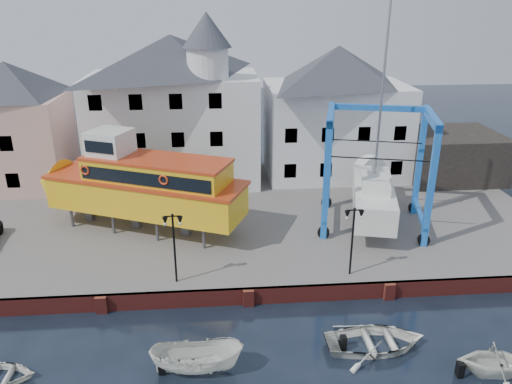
{
  "coord_description": "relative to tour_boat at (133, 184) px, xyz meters",
  "views": [
    {
      "loc": [
        -1.52,
        -23.53,
        16.13
      ],
      "look_at": [
        1.0,
        7.0,
        4.0
      ],
      "focal_mm": 35.0,
      "sensor_mm": 36.0,
      "label": 1
    }
  ],
  "objects": [
    {
      "name": "shed_dark",
      "position": [
        26.2,
        8.42,
        -1.22
      ],
      "size": [
        8.0,
        7.0,
        4.0
      ],
      "primitive_type": "cube",
      "color": "black",
      "rests_on": "hardstanding"
    },
    {
      "name": "hardstanding",
      "position": [
        7.2,
        2.42,
        -3.72
      ],
      "size": [
        44.0,
        22.0,
        1.0
      ],
      "primitive_type": "cube",
      "color": "slate",
      "rests_on": "ground"
    },
    {
      "name": "tour_boat",
      "position": [
        0.0,
        0.0,
        0.0
      ],
      "size": [
        15.85,
        9.64,
        6.82
      ],
      "rotation": [
        0.0,
        0.0,
        -0.41
      ],
      "color": "#59595E",
      "rests_on": "hardstanding"
    },
    {
      "name": "building_pink",
      "position": [
        -10.8,
        9.41,
        1.93
      ],
      "size": [
        8.0,
        7.0,
        10.3
      ],
      "color": "#D9A399",
      "rests_on": "hardstanding"
    },
    {
      "name": "building_white_right",
      "position": [
        16.2,
        10.41,
        2.38
      ],
      "size": [
        12.0,
        8.0,
        11.2
      ],
      "color": "white",
      "rests_on": "hardstanding"
    },
    {
      "name": "building_white_main",
      "position": [
        2.33,
        9.81,
        3.13
      ],
      "size": [
        14.0,
        8.3,
        14.0
      ],
      "color": "white",
      "rests_on": "hardstanding"
    },
    {
      "name": "lamp_post_right",
      "position": [
        13.2,
        -7.38,
        -0.04
      ],
      "size": [
        1.12,
        0.32,
        4.2
      ],
      "color": "black",
      "rests_on": "hardstanding"
    },
    {
      "name": "motorboat_b",
      "position": [
        13.14,
        -12.69,
        -4.22
      ],
      "size": [
        4.97,
        3.59,
        1.02
      ],
      "primitive_type": "imported",
      "rotation": [
        0.0,
        0.0,
        1.59
      ],
      "color": "white",
      "rests_on": "ground"
    },
    {
      "name": "lamp_post_left",
      "position": [
        3.2,
        -7.38,
        -0.04
      ],
      "size": [
        1.12,
        0.32,
        4.2
      ],
      "color": "black",
      "rests_on": "hardstanding"
    },
    {
      "name": "quay_wall",
      "position": [
        7.2,
        -8.48,
        -3.72
      ],
      "size": [
        44.0,
        0.47,
        1.0
      ],
      "color": "maroon",
      "rests_on": "ground"
    },
    {
      "name": "motorboat_c",
      "position": [
        17.95,
        -14.96,
        -4.22
      ],
      "size": [
        3.73,
        3.32,
        1.79
      ],
      "primitive_type": "imported",
      "rotation": [
        0.0,
        0.0,
        1.45
      ],
      "color": "white",
      "rests_on": "ground"
    },
    {
      "name": "travel_lift",
      "position": [
        16.63,
        -0.02,
        -0.64
      ],
      "size": [
        8.4,
        10.59,
        15.5
      ],
      "rotation": [
        0.0,
        0.0,
        -0.25
      ],
      "color": "#1842B2",
      "rests_on": "hardstanding"
    },
    {
      "name": "ground",
      "position": [
        7.2,
        -8.58,
        -4.22
      ],
      "size": [
        140.0,
        140.0,
        0.0
      ],
      "primitive_type": "plane",
      "color": "black",
      "rests_on": "ground"
    },
    {
      "name": "motorboat_a",
      "position": [
        4.49,
        -13.65,
        -4.22
      ],
      "size": [
        4.37,
        1.83,
        1.66
      ],
      "primitive_type": "imported",
      "rotation": [
        0.0,
        0.0,
        1.52
      ],
      "color": "white",
      "rests_on": "ground"
    }
  ]
}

